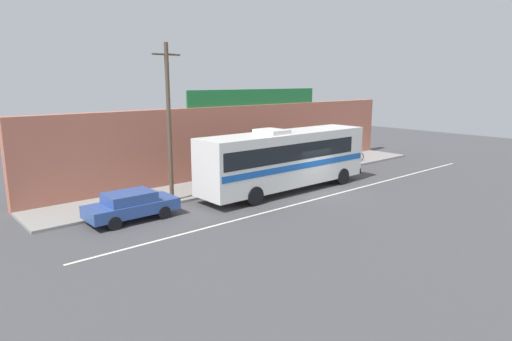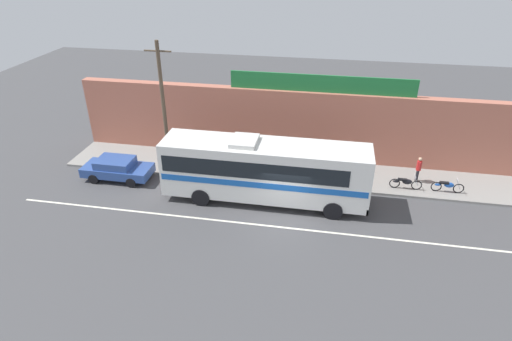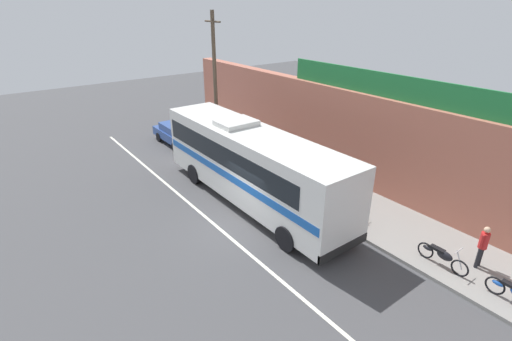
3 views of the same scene
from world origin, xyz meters
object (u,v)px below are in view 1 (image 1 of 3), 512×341
Objects in this scene: motorcycle_purple at (297,167)px; motorcycle_blue at (338,160)px; pedestrian_far_left at (334,150)px; pedestrian_by_curb at (262,162)px; utility_pole at (169,122)px; parked_car at (131,205)px; intercity_bus at (285,157)px; motorcycle_orange at (356,156)px; pedestrian_far_right at (203,174)px.

motorcycle_blue is at bearing -1.11° from motorcycle_purple.
pedestrian_by_curb reaches higher than pedestrian_far_left.
utility_pole is 5.00× the size of pedestrian_far_left.
motorcycle_blue is at bearing 5.62° from parked_car.
intercity_bus is 6.79× the size of pedestrian_by_curb.
motorcycle_purple is 6.78m from motorcycle_orange.
parked_car is 4.91m from utility_pole.
pedestrian_by_curb is at bearing 6.15° from pedestrian_far_right.
utility_pole is at bearing -169.67° from pedestrian_by_curb.
utility_pole is at bearing 161.78° from intercity_bus.
intercity_bus is at bearing -162.97° from motorcycle_blue.
pedestrian_by_curb reaches higher than pedestrian_far_right.
motorcycle_orange is 1.93m from pedestrian_far_left.
motorcycle_blue is 12.04m from pedestrian_far_right.
intercity_bus reaches higher than pedestrian_far_left.
intercity_bus is 4.83m from motorcycle_purple.
motorcycle_blue is at bearing 17.03° from intercity_bus.
pedestrian_far_right is at bearing 18.35° from utility_pole.
utility_pole reaches higher than motorcycle_orange.
utility_pole is 4.42× the size of motorcycle_orange.
intercity_bus reaches higher than motorcycle_blue.
parked_car reaches higher than motorcycle_orange.
intercity_bus is at bearing -18.22° from utility_pole.
utility_pole is (-6.43, 2.12, 2.34)m from intercity_bus.
motorcycle_blue is 1.15× the size of pedestrian_far_left.
parked_car is 17.66m from motorcycle_blue.
pedestrian_by_curb reaches higher than motorcycle_purple.
pedestrian_far_right is 0.98× the size of pedestrian_by_curb.
pedestrian_far_left reaches higher than parked_car.
pedestrian_far_right is at bearing -173.85° from pedestrian_by_curb.
pedestrian_by_curb is (-7.62, -0.00, 0.03)m from pedestrian_far_left.
motorcycle_purple is (13.18, 1.81, -0.17)m from parked_car.
pedestrian_far_left is 0.99× the size of pedestrian_far_right.
motorcycle_blue is at bearing -2.26° from pedestrian_far_right.
motorcycle_purple is at bearing -2.92° from pedestrian_far_right.
utility_pole is at bearing -178.48° from motorcycle_blue.
motorcycle_purple is 4.39m from motorcycle_blue.
utility_pole is 17.43m from motorcycle_orange.
pedestrian_far_left is at bearing 8.55° from parked_car.
intercity_bus is 6.33× the size of motorcycle_purple.
pedestrian_far_left reaches higher than motorcycle_purple.
pedestrian_by_curb is at bearing 10.33° from utility_pole.
parked_car reaches higher than motorcycle_purple.
pedestrian_far_right is (-7.62, 0.39, 0.54)m from motorcycle_purple.
pedestrian_far_left is at bearing 147.81° from motorcycle_orange.
intercity_bus is at bearing -166.40° from motorcycle_orange.
pedestrian_far_right is at bearing -177.49° from pedestrian_far_left.
utility_pole is at bearing -174.73° from pedestrian_far_left.
pedestrian_far_right is (-14.39, 0.42, 0.54)m from motorcycle_orange.
motorcycle_purple is at bearing 179.71° from motorcycle_orange.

